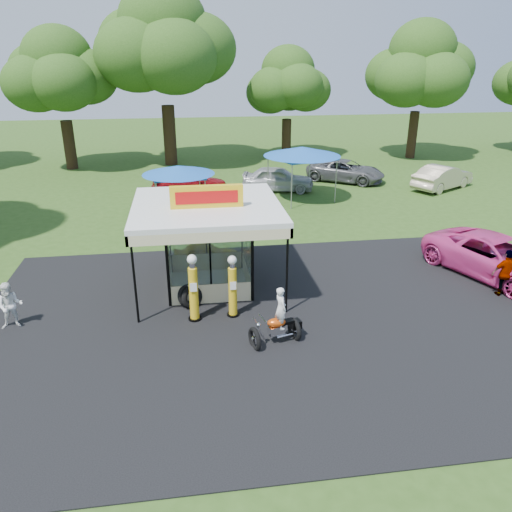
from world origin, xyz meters
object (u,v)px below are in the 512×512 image
object	(u,v)px
gas_pump_right	(233,288)
spectator_west	(10,306)
kiosk_car	(206,254)
bg_car_d	(346,171)
spectator_east_b	(506,274)
bg_car_c	(278,179)
tent_west	(178,170)
pink_sedan	(497,257)
tent_east	(302,152)
bg_car_e	(443,177)
gas_station_kiosk	(208,244)
motorcycle	(279,321)
bg_car_b	(190,183)
gas_pump_left	(193,290)

from	to	relation	value
gas_pump_right	spectator_west	world-z (taller)	gas_pump_right
kiosk_car	bg_car_d	size ratio (longest dim) A/B	0.52
spectator_east_b	bg_car_c	xyz separation A→B (m)	(-5.55, 16.43, -0.13)
spectator_east_b	bg_car_c	world-z (taller)	spectator_east_b
kiosk_car	tent_west	bearing A→B (deg)	8.13
gas_pump_right	pink_sedan	distance (m)	11.09
kiosk_car	tent_east	xyz separation A→B (m)	(6.36, 9.50, 2.48)
kiosk_car	spectator_west	xyz separation A→B (m)	(-6.65, -4.44, 0.33)
kiosk_car	spectator_west	bearing A→B (deg)	123.75
pink_sedan	spectator_west	bearing A→B (deg)	162.55
spectator_east_b	tent_east	xyz separation A→B (m)	(-4.53, 14.14, 2.03)
spectator_west	bg_car_e	size ratio (longest dim) A/B	0.34
gas_station_kiosk	kiosk_car	bearing A→B (deg)	90.00
gas_station_kiosk	kiosk_car	world-z (taller)	gas_station_kiosk
motorcycle	tent_east	distance (m)	16.85
gas_pump_right	tent_west	bearing A→B (deg)	98.15
gas_station_kiosk	kiosk_car	size ratio (longest dim) A/B	1.92
bg_car_b	tent_west	xyz separation A→B (m)	(-0.64, -4.28, 1.81)
kiosk_car	tent_west	xyz separation A→B (m)	(-1.06, 7.44, 2.04)
spectator_west	spectator_east_b	bearing A→B (deg)	-8.01
spectator_east_b	bg_car_b	distance (m)	19.88
bg_car_b	gas_pump_left	bearing A→B (deg)	170.04
bg_car_c	tent_west	xyz separation A→B (m)	(-6.40, -4.36, 1.72)
motorcycle	bg_car_d	size ratio (longest dim) A/B	0.37
spectator_west	bg_car_d	distance (m)	24.96
kiosk_car	spectator_west	size ratio (longest dim) A/B	1.73
spectator_east_b	tent_east	size ratio (longest dim) A/B	0.40
motorcycle	tent_west	size ratio (longest dim) A/B	0.50
gas_pump_right	pink_sedan	size ratio (longest dim) A/B	0.38
bg_car_e	bg_car_c	bearing A→B (deg)	53.66
gas_pump_left	gas_station_kiosk	bearing A→B (deg)	76.06
tent_east	gas_station_kiosk	bearing A→B (deg)	-118.51
gas_station_kiosk	tent_east	bearing A→B (deg)	61.49
kiosk_car	spectator_east_b	xyz separation A→B (m)	(10.89, -4.64, 0.45)
spectator_west	kiosk_car	bearing A→B (deg)	26.38
gas_station_kiosk	spectator_east_b	world-z (taller)	gas_station_kiosk
bg_car_c	gas_pump_left	bearing A→B (deg)	174.15
spectator_west	bg_car_b	size ratio (longest dim) A/B	0.33
spectator_west	gas_pump_left	bearing A→B (deg)	-11.00
spectator_west	bg_car_b	distance (m)	17.31
gas_pump_right	motorcycle	size ratio (longest dim) A/B	1.15
bg_car_e	tent_east	bearing A→B (deg)	66.19
gas_pump_left	pink_sedan	world-z (taller)	gas_pump_left
gas_pump_right	tent_west	size ratio (longest dim) A/B	0.57
bg_car_b	bg_car_d	bearing A→B (deg)	-89.25
gas_station_kiosk	gas_pump_right	size ratio (longest dim) A/B	2.37
bg_car_b	bg_car_c	xyz separation A→B (m)	(5.76, 0.08, 0.09)
bg_car_b	pink_sedan	bearing A→B (deg)	-149.72
gas_pump_left	bg_car_d	world-z (taller)	gas_pump_left
gas_pump_left	kiosk_car	xyz separation A→B (m)	(0.65, 4.82, -0.69)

